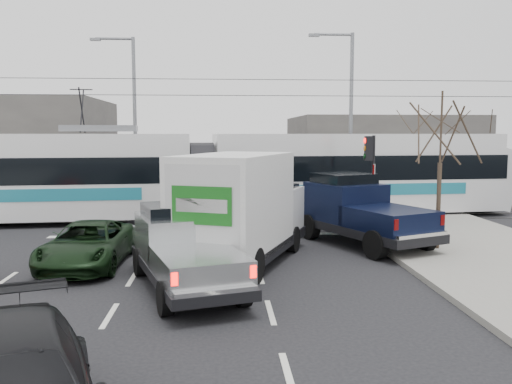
{
  "coord_description": "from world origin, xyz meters",
  "views": [
    {
      "loc": [
        0.65,
        -14.22,
        3.81
      ],
      "look_at": [
        1.88,
        4.43,
        1.8
      ],
      "focal_mm": 38.0,
      "sensor_mm": 36.0,
      "label": 1
    }
  ],
  "objects": [
    {
      "name": "ground",
      "position": [
        0.0,
        0.0,
        0.0
      ],
      "size": [
        120.0,
        120.0,
        0.0
      ],
      "primitive_type": "plane",
      "color": "black",
      "rests_on": "ground"
    },
    {
      "name": "rails",
      "position": [
        0.0,
        10.0,
        0.01
      ],
      "size": [
        60.0,
        1.6,
        0.03
      ],
      "primitive_type": "cube",
      "color": "#33302D",
      "rests_on": "ground"
    },
    {
      "name": "building_right",
      "position": [
        12.0,
        24.0,
        2.5
      ],
      "size": [
        12.0,
        10.0,
        5.0
      ],
      "primitive_type": "cube",
      "color": "#65605B",
      "rests_on": "ground"
    },
    {
      "name": "bare_tree",
      "position": [
        7.6,
        2.5,
        3.79
      ],
      "size": [
        2.4,
        2.4,
        5.0
      ],
      "color": "#47382B",
      "rests_on": "ground"
    },
    {
      "name": "traffic_signal",
      "position": [
        6.47,
        6.5,
        2.74
      ],
      "size": [
        0.44,
        0.44,
        3.6
      ],
      "color": "black",
      "rests_on": "ground"
    },
    {
      "name": "street_lamp_near",
      "position": [
        7.31,
        14.0,
        5.11
      ],
      "size": [
        2.38,
        0.25,
        9.0
      ],
      "color": "slate",
      "rests_on": "ground"
    },
    {
      "name": "street_lamp_far",
      "position": [
        -4.19,
        16.0,
        5.11
      ],
      "size": [
        2.38,
        0.25,
        9.0
      ],
      "color": "slate",
      "rests_on": "ground"
    },
    {
      "name": "catenary",
      "position": [
        0.0,
        10.0,
        3.88
      ],
      "size": [
        60.0,
        0.2,
        7.0
      ],
      "color": "black",
      "rests_on": "ground"
    },
    {
      "name": "tram",
      "position": [
        -0.22,
        9.86,
        2.01
      ],
      "size": [
        27.94,
        5.38,
        5.67
      ],
      "rotation": [
        0.0,
        0.0,
        0.09
      ],
      "color": "silver",
      "rests_on": "ground"
    },
    {
      "name": "silver_pickup",
      "position": [
        -0.31,
        -0.82,
        0.99
      ],
      "size": [
        3.38,
        5.78,
        1.99
      ],
      "rotation": [
        0.0,
        0.0,
        0.3
      ],
      "color": "black",
      "rests_on": "ground"
    },
    {
      "name": "box_truck",
      "position": [
        1.25,
        1.25,
        1.61
      ],
      "size": [
        4.53,
        6.87,
        3.25
      ],
      "rotation": [
        0.0,
        0.0,
        -0.39
      ],
      "color": "black",
      "rests_on": "ground"
    },
    {
      "name": "navy_pickup",
      "position": [
        5.35,
        4.07,
        1.19
      ],
      "size": [
        4.21,
        6.07,
        2.41
      ],
      "rotation": [
        0.0,
        0.0,
        0.42
      ],
      "color": "black",
      "rests_on": "ground"
    },
    {
      "name": "green_car",
      "position": [
        -3.19,
        1.43,
        0.63
      ],
      "size": [
        2.27,
        4.64,
        1.27
      ],
      "primitive_type": "imported",
      "rotation": [
        0.0,
        0.0,
        -0.04
      ],
      "color": "black",
      "rests_on": "ground"
    }
  ]
}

